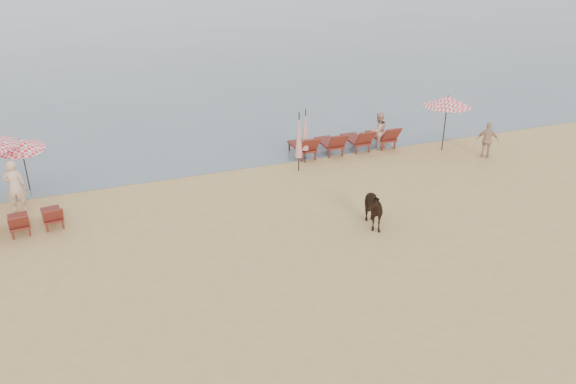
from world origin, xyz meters
name	(u,v)px	position (x,y,z in m)	size (l,w,h in m)	color
ground	(360,309)	(0.00, 0.00, 0.00)	(120.00, 120.00, 0.00)	tan
sea	(103,1)	(0.00, 80.00, 0.00)	(160.00, 140.00, 0.06)	#51606B
lounger_cluster_left	(19,222)	(-8.09, 7.40, 0.39)	(2.73, 1.81, 0.56)	maroon
lounger_cluster_right	(345,141)	(4.70, 10.31, 0.50)	(4.55, 1.97, 0.72)	maroon
umbrella_open_left_b	(21,144)	(-7.91, 10.82, 1.80)	(1.63, 1.66, 2.07)	black
umbrella_open_right	(448,101)	(8.78, 9.00, 2.18)	(1.99, 1.99, 2.42)	black
umbrella_closed_left	(299,136)	(2.01, 9.02, 1.47)	(0.29, 0.29, 2.40)	black
umbrella_closed_right	(305,130)	(2.60, 9.77, 1.40)	(0.28, 0.28, 2.28)	black
cow	(370,208)	(2.35, 3.86, 0.65)	(0.70, 1.54, 1.30)	black
beachgoer_left	(15,186)	(-8.17, 9.07, 0.93)	(0.68, 0.44, 1.86)	#E4B58E
beachgoer_right_a	(379,131)	(6.21, 10.14, 0.82)	(0.80, 0.62, 1.64)	tan
beachgoer_right_b	(487,140)	(9.91, 7.54, 0.76)	(0.90, 0.37, 1.53)	tan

